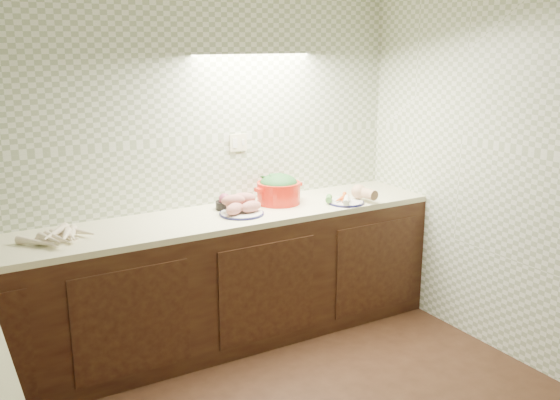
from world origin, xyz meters
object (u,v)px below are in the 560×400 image
sweet_potato_plate (241,207)px  onion_bowl (226,203)px  dutch_oven (279,189)px  parsnip_pile (53,238)px  veg_plate (352,196)px

sweet_potato_plate → onion_bowl: sweet_potato_plate is taller
onion_bowl → dutch_oven: dutch_oven is taller
parsnip_pile → dutch_oven: dutch_oven is taller
sweet_potato_plate → dutch_oven: size_ratio=0.78×
parsnip_pile → onion_bowl: onion_bowl is taller
onion_bowl → parsnip_pile: bearing=-172.4°
dutch_oven → parsnip_pile: bearing=178.3°
sweet_potato_plate → veg_plate: sweet_potato_plate is taller
sweet_potato_plate → dutch_oven: 0.38m
parsnip_pile → dutch_oven: (1.55, 0.11, 0.07)m
sweet_potato_plate → onion_bowl: bearing=99.3°
veg_plate → sweet_potato_plate: bearing=172.0°
sweet_potato_plate → dutch_oven: (0.36, 0.12, 0.05)m
onion_bowl → dutch_oven: bearing=-6.6°
sweet_potato_plate → veg_plate: size_ratio=0.88×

